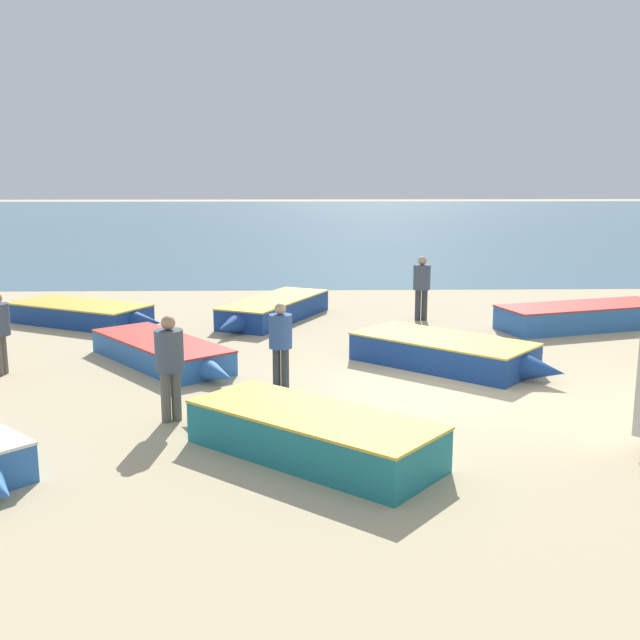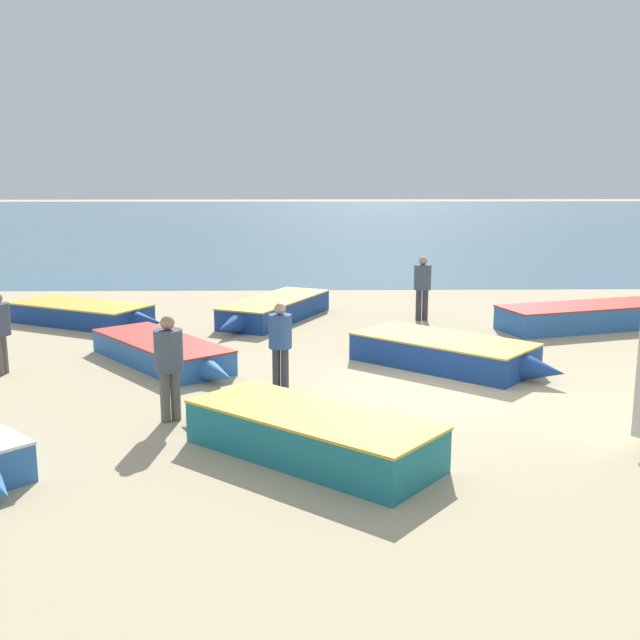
{
  "view_description": "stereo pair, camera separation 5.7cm",
  "coord_description": "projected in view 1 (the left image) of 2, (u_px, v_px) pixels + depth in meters",
  "views": [
    {
      "loc": [
        -2.25,
        -13.35,
        3.97
      ],
      "look_at": [
        -1.85,
        1.66,
        1.0
      ],
      "focal_mm": 42.0,
      "sensor_mm": 36.0,
      "label": 1
    },
    {
      "loc": [
        -2.2,
        -13.36,
        3.97
      ],
      "look_at": [
        -1.85,
        1.66,
        1.0
      ],
      "focal_mm": 42.0,
      "sensor_mm": 36.0,
      "label": 2
    }
  ],
  "objects": [
    {
      "name": "fishing_rowboat_1",
      "position": [
        304.0,
        432.0,
        10.68
      ],
      "size": [
        4.1,
        3.66,
        0.65
      ],
      "rotation": [
        0.0,
        0.0,
        2.45
      ],
      "color": "#1E757F",
      "rests_on": "ground_plane"
    },
    {
      "name": "ground_plane",
      "position": [
        422.0,
        389.0,
        13.92
      ],
      "size": [
        200.0,
        200.0,
        0.0
      ],
      "primitive_type": "plane",
      "color": "tan"
    },
    {
      "name": "fishing_rowboat_2",
      "position": [
        164.0,
        352.0,
        15.73
      ],
      "size": [
        3.6,
        4.22,
        0.51
      ],
      "rotation": [
        0.0,
        0.0,
        5.38
      ],
      "color": "#2D66AD",
      "rests_on": "ground_plane"
    },
    {
      "name": "sea_water",
      "position": [
        326.0,
        219.0,
        64.92
      ],
      "size": [
        120.0,
        80.0,
        0.01
      ],
      "primitive_type": "cube",
      "color": "#477084",
      "rests_on": "ground_plane"
    },
    {
      "name": "fishing_rowboat_5",
      "position": [
        272.0,
        310.0,
        20.33
      ],
      "size": [
        3.05,
        4.87,
        0.59
      ],
      "rotation": [
        0.0,
        0.0,
        4.26
      ],
      "color": "navy",
      "rests_on": "ground_plane"
    },
    {
      "name": "fisherman_2",
      "position": [
        170.0,
        359.0,
        11.95
      ],
      "size": [
        0.46,
        0.46,
        1.74
      ],
      "rotation": [
        0.0,
        0.0,
        5.23
      ],
      "color": "#5B564C",
      "rests_on": "ground_plane"
    },
    {
      "name": "fisherman_3",
      "position": [
        422.0,
        282.0,
        20.24
      ],
      "size": [
        0.46,
        0.46,
        1.75
      ],
      "rotation": [
        0.0,
        0.0,
        1.56
      ],
      "color": "#38383D",
      "rests_on": "ground_plane"
    },
    {
      "name": "fishing_rowboat_3",
      "position": [
        448.0,
        353.0,
        15.52
      ],
      "size": [
        4.08,
        3.77,
        0.59
      ],
      "rotation": [
        0.0,
        0.0,
        5.56
      ],
      "color": "navy",
      "rests_on": "ground_plane"
    },
    {
      "name": "fisherman_1",
      "position": [
        281.0,
        338.0,
        13.76
      ],
      "size": [
        0.43,
        0.43,
        1.63
      ],
      "rotation": [
        0.0,
        0.0,
        4.41
      ],
      "color": "#38383D",
      "rests_on": "ground_plane"
    },
    {
      "name": "fishing_rowboat_0",
      "position": [
        589.0,
        316.0,
        19.4
      ],
      "size": [
        5.52,
        2.69,
        0.62
      ],
      "rotation": [
        0.0,
        0.0,
        0.29
      ],
      "color": "#2D66AD",
      "rests_on": "ground_plane"
    },
    {
      "name": "fishing_rowboat_6",
      "position": [
        83.0,
        314.0,
        19.9
      ],
      "size": [
        4.55,
        3.17,
        0.54
      ],
      "rotation": [
        0.0,
        0.0,
        5.8
      ],
      "color": "navy",
      "rests_on": "ground_plane"
    }
  ]
}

